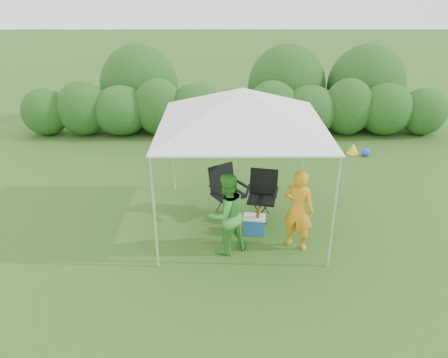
{
  "coord_description": "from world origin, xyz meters",
  "views": [
    {
      "loc": [
        -0.35,
        -7.33,
        4.7
      ],
      "look_at": [
        -0.34,
        0.4,
        1.05
      ],
      "focal_mm": 35.0,
      "sensor_mm": 36.0,
      "label": 1
    }
  ],
  "objects_px": {
    "chair_left": "(226,188)",
    "cooler": "(254,224)",
    "man": "(298,210)",
    "canopy": "(242,107)",
    "chair_right": "(263,192)",
    "woman": "(227,214)"
  },
  "relations": [
    {
      "from": "chair_left",
      "to": "man",
      "type": "height_order",
      "value": "man"
    },
    {
      "from": "woman",
      "to": "cooler",
      "type": "xyz_separation_m",
      "value": [
        0.56,
        0.63,
        -0.6
      ]
    },
    {
      "from": "canopy",
      "to": "man",
      "type": "xyz_separation_m",
      "value": [
        1.02,
        -0.87,
        -1.67
      ]
    },
    {
      "from": "chair_left",
      "to": "man",
      "type": "distance_m",
      "value": 1.86
    },
    {
      "from": "woman",
      "to": "man",
      "type": "bearing_deg",
      "value": 154.0
    },
    {
      "from": "chair_right",
      "to": "chair_left",
      "type": "bearing_deg",
      "value": -178.89
    },
    {
      "from": "woman",
      "to": "cooler",
      "type": "relative_size",
      "value": 3.3
    },
    {
      "from": "canopy",
      "to": "man",
      "type": "height_order",
      "value": "canopy"
    },
    {
      "from": "chair_right",
      "to": "man",
      "type": "bearing_deg",
      "value": -52.78
    },
    {
      "from": "chair_right",
      "to": "chair_left",
      "type": "distance_m",
      "value": 0.78
    },
    {
      "from": "chair_left",
      "to": "woman",
      "type": "height_order",
      "value": "woman"
    },
    {
      "from": "chair_right",
      "to": "cooler",
      "type": "xyz_separation_m",
      "value": [
        -0.21,
        -0.66,
        -0.4
      ]
    },
    {
      "from": "chair_left",
      "to": "cooler",
      "type": "relative_size",
      "value": 2.25
    },
    {
      "from": "chair_right",
      "to": "chair_left",
      "type": "height_order",
      "value": "chair_left"
    },
    {
      "from": "chair_right",
      "to": "cooler",
      "type": "relative_size",
      "value": 2.16
    },
    {
      "from": "chair_left",
      "to": "cooler",
      "type": "distance_m",
      "value": 1.07
    },
    {
      "from": "man",
      "to": "cooler",
      "type": "distance_m",
      "value": 1.08
    },
    {
      "from": "man",
      "to": "canopy",
      "type": "bearing_deg",
      "value": -11.94
    },
    {
      "from": "man",
      "to": "woman",
      "type": "distance_m",
      "value": 1.32
    },
    {
      "from": "chair_left",
      "to": "man",
      "type": "xyz_separation_m",
      "value": [
        1.32,
        -1.29,
        0.19
      ]
    },
    {
      "from": "canopy",
      "to": "cooler",
      "type": "height_order",
      "value": "canopy"
    },
    {
      "from": "chair_left",
      "to": "canopy",
      "type": "bearing_deg",
      "value": -88.15
    }
  ]
}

